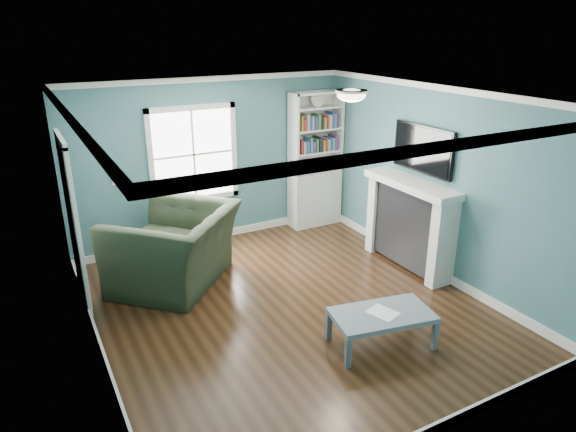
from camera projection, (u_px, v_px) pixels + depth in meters
name	position (u px, v px, depth m)	size (l,w,h in m)	color
floor	(288.00, 306.00, 6.44)	(5.00, 5.00, 0.00)	black
room_walls	(288.00, 186.00, 5.89)	(5.00, 5.00, 5.00)	#386A6E
trim	(288.00, 214.00, 6.01)	(4.50, 5.00, 2.60)	white
window	(194.00, 155.00, 7.84)	(1.40, 0.06, 1.50)	white
bookshelf	(315.00, 173.00, 8.80)	(0.90, 0.35, 2.31)	silver
fireplace	(409.00, 225.00, 7.31)	(0.44, 1.58, 1.30)	black
tv	(423.00, 149.00, 6.98)	(0.06, 1.10, 0.65)	black
door	(73.00, 222.00, 6.22)	(0.12, 0.98, 2.17)	silver
ceiling_fixture	(351.00, 94.00, 6.03)	(0.38, 0.38, 0.15)	white
light_switch	(115.00, 181.00, 7.39)	(0.08, 0.01, 0.12)	white
recliner	(173.00, 236.00, 6.80)	(1.58, 1.03, 1.38)	black
coffee_table	(382.00, 317.00, 5.57)	(1.18, 0.79, 0.39)	#4E575D
paper_sheet	(383.00, 313.00, 5.55)	(0.24, 0.31, 0.00)	white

